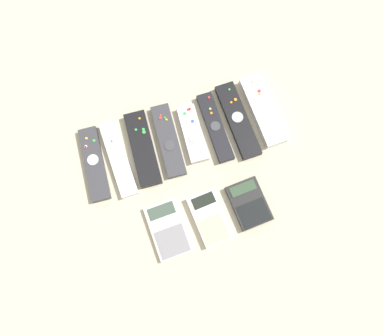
{
  "coord_description": "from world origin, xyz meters",
  "views": [
    {
      "loc": [
        -0.08,
        -0.18,
        0.94
      ],
      "look_at": [
        0.0,
        0.04,
        0.01
      ],
      "focal_mm": 35.0,
      "sensor_mm": 36.0,
      "label": 1
    }
  ],
  "objects_px": {
    "remote_3": "(168,140)",
    "calculator_0": "(168,229)",
    "calculator_1": "(209,218)",
    "remote_0": "(94,164)",
    "remote_6": "(238,120)",
    "remote_7": "(263,110)",
    "calculator_2": "(249,204)",
    "remote_1": "(119,159)",
    "remote_5": "(215,127)",
    "remote_4": "(193,134)",
    "remote_2": "(143,149)"
  },
  "relations": [
    {
      "from": "remote_3",
      "to": "calculator_0",
      "type": "bearing_deg",
      "value": -104.44
    },
    {
      "from": "remote_3",
      "to": "calculator_1",
      "type": "xyz_separation_m",
      "value": [
        0.03,
        -0.23,
        0.0
      ]
    },
    {
      "from": "remote_0",
      "to": "remote_6",
      "type": "bearing_deg",
      "value": 3.06
    },
    {
      "from": "remote_7",
      "to": "calculator_2",
      "type": "xyz_separation_m",
      "value": [
        -0.12,
        -0.22,
        -0.0
      ]
    },
    {
      "from": "remote_1",
      "to": "remote_7",
      "type": "relative_size",
      "value": 1.03
    },
    {
      "from": "remote_5",
      "to": "remote_4",
      "type": "bearing_deg",
      "value": 178.39
    },
    {
      "from": "remote_3",
      "to": "remote_7",
      "type": "relative_size",
      "value": 1.0
    },
    {
      "from": "remote_2",
      "to": "calculator_2",
      "type": "bearing_deg",
      "value": -43.11
    },
    {
      "from": "remote_2",
      "to": "remote_5",
      "type": "relative_size",
      "value": 1.05
    },
    {
      "from": "remote_0",
      "to": "remote_7",
      "type": "height_order",
      "value": "remote_7"
    },
    {
      "from": "remote_6",
      "to": "remote_7",
      "type": "height_order",
      "value": "remote_7"
    },
    {
      "from": "remote_5",
      "to": "remote_7",
      "type": "height_order",
      "value": "remote_7"
    },
    {
      "from": "remote_7",
      "to": "calculator_0",
      "type": "height_order",
      "value": "remote_7"
    },
    {
      "from": "remote_0",
      "to": "remote_2",
      "type": "relative_size",
      "value": 0.97
    },
    {
      "from": "remote_7",
      "to": "calculator_0",
      "type": "bearing_deg",
      "value": -147.97
    },
    {
      "from": "remote_4",
      "to": "calculator_2",
      "type": "distance_m",
      "value": 0.23
    },
    {
      "from": "remote_7",
      "to": "remote_2",
      "type": "bearing_deg",
      "value": 178.88
    },
    {
      "from": "calculator_0",
      "to": "calculator_1",
      "type": "distance_m",
      "value": 0.11
    },
    {
      "from": "remote_6",
      "to": "remote_7",
      "type": "xyz_separation_m",
      "value": [
        0.07,
        0.0,
        0.0
      ]
    },
    {
      "from": "remote_1",
      "to": "remote_3",
      "type": "xyz_separation_m",
      "value": [
        0.14,
        0.01,
        -0.0
      ]
    },
    {
      "from": "remote_0",
      "to": "calculator_2",
      "type": "height_order",
      "value": "same"
    },
    {
      "from": "remote_4",
      "to": "calculator_0",
      "type": "distance_m",
      "value": 0.26
    },
    {
      "from": "remote_5",
      "to": "remote_7",
      "type": "xyz_separation_m",
      "value": [
        0.14,
        0.0,
        0.0
      ]
    },
    {
      "from": "remote_4",
      "to": "calculator_1",
      "type": "height_order",
      "value": "same"
    },
    {
      "from": "remote_2",
      "to": "remote_4",
      "type": "relative_size",
      "value": 1.29
    },
    {
      "from": "remote_1",
      "to": "remote_3",
      "type": "height_order",
      "value": "same"
    },
    {
      "from": "remote_3",
      "to": "remote_4",
      "type": "relative_size",
      "value": 1.27
    },
    {
      "from": "calculator_2",
      "to": "remote_3",
      "type": "bearing_deg",
      "value": 119.13
    },
    {
      "from": "remote_0",
      "to": "remote_1",
      "type": "xyz_separation_m",
      "value": [
        0.06,
        -0.01,
        0.0
      ]
    },
    {
      "from": "remote_4",
      "to": "remote_5",
      "type": "distance_m",
      "value": 0.06
    },
    {
      "from": "remote_0",
      "to": "remote_5",
      "type": "distance_m",
      "value": 0.33
    },
    {
      "from": "remote_0",
      "to": "calculator_1",
      "type": "relative_size",
      "value": 1.46
    },
    {
      "from": "remote_6",
      "to": "calculator_0",
      "type": "height_order",
      "value": "remote_6"
    },
    {
      "from": "remote_2",
      "to": "calculator_0",
      "type": "xyz_separation_m",
      "value": [
        -0.0,
        -0.22,
        -0.0
      ]
    },
    {
      "from": "calculator_1",
      "to": "remote_1",
      "type": "bearing_deg",
      "value": 124.16
    },
    {
      "from": "remote_3",
      "to": "remote_6",
      "type": "bearing_deg",
      "value": 2.0
    },
    {
      "from": "remote_3",
      "to": "remote_5",
      "type": "relative_size",
      "value": 1.04
    },
    {
      "from": "calculator_1",
      "to": "remote_3",
      "type": "bearing_deg",
      "value": 94.84
    },
    {
      "from": "remote_6",
      "to": "remote_7",
      "type": "relative_size",
      "value": 1.07
    },
    {
      "from": "remote_3",
      "to": "remote_4",
      "type": "height_order",
      "value": "same"
    },
    {
      "from": "remote_3",
      "to": "remote_6",
      "type": "distance_m",
      "value": 0.19
    },
    {
      "from": "remote_0",
      "to": "remote_2",
      "type": "xyz_separation_m",
      "value": [
        0.13,
        -0.0,
        0.0
      ]
    },
    {
      "from": "remote_0",
      "to": "remote_3",
      "type": "relative_size",
      "value": 0.99
    },
    {
      "from": "remote_3",
      "to": "calculator_2",
      "type": "bearing_deg",
      "value": -54.26
    },
    {
      "from": "remote_5",
      "to": "remote_1",
      "type": "bearing_deg",
      "value": -179.13
    },
    {
      "from": "remote_2",
      "to": "remote_7",
      "type": "distance_m",
      "value": 0.33
    },
    {
      "from": "remote_7",
      "to": "remote_4",
      "type": "bearing_deg",
      "value": 179.33
    },
    {
      "from": "remote_4",
      "to": "remote_6",
      "type": "xyz_separation_m",
      "value": [
        0.13,
        -0.0,
        -0.0
      ]
    },
    {
      "from": "remote_1",
      "to": "calculator_1",
      "type": "distance_m",
      "value": 0.28
    },
    {
      "from": "remote_3",
      "to": "remote_5",
      "type": "bearing_deg",
      "value": 1.41
    }
  ]
}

